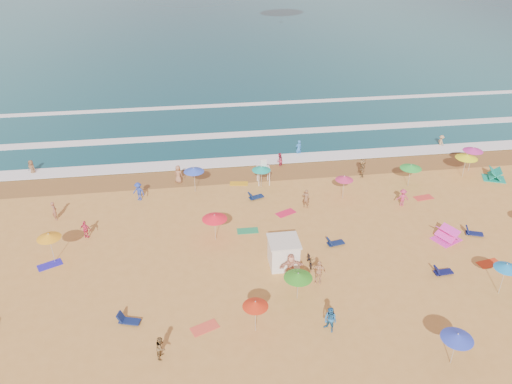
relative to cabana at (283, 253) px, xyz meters
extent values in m
plane|color=gold|center=(-3.44, 2.27, -1.00)|extent=(220.00, 220.00, 0.00)
cube|color=#0C4756|center=(-3.44, 86.27, -1.00)|extent=(220.00, 140.00, 0.18)
plane|color=olive|center=(-3.44, 14.77, -0.99)|extent=(220.00, 220.00, 0.00)
cube|color=white|center=(-3.44, 17.27, -0.90)|extent=(200.00, 2.20, 0.05)
cube|color=white|center=(-3.44, 24.27, -0.90)|extent=(200.00, 1.60, 0.05)
cube|color=white|center=(-3.44, 34.27, -0.90)|extent=(200.00, 1.20, 0.05)
cube|color=white|center=(0.00, 0.00, 0.00)|extent=(2.00, 2.00, 2.00)
cube|color=silver|center=(0.00, 0.00, 1.06)|extent=(2.20, 2.20, 0.12)
imported|color=black|center=(1.90, -0.30, -0.57)|extent=(0.69, 1.68, 0.87)
cone|color=#1989DB|center=(13.79, -5.10, 1.28)|extent=(1.57, 1.57, 0.35)
cone|color=blue|center=(-5.96, 11.82, 1.22)|extent=(1.82, 1.82, 0.35)
cone|color=#15B099|center=(0.16, 11.78, 0.94)|extent=(1.71, 1.71, 0.35)
cone|color=green|center=(13.76, 10.04, 1.03)|extent=(1.97, 1.97, 0.35)
cone|color=#D12E65|center=(7.07, 8.72, 1.03)|extent=(1.58, 1.58, 0.35)
cone|color=blue|center=(7.76, -10.24, 1.07)|extent=(1.79, 1.79, 0.35)
cone|color=#D12E9B|center=(20.97, 12.21, 1.33)|extent=(1.91, 1.91, 0.35)
cone|color=green|center=(0.24, -3.69, 0.91)|extent=(1.88, 1.88, 0.35)
cone|color=#FF1A2F|center=(-4.65, 3.90, 1.06)|extent=(1.94, 1.94, 0.35)
cone|color=#FBFF1A|center=(19.75, 11.12, 1.15)|extent=(2.07, 2.07, 0.35)
cone|color=red|center=(-2.90, -6.19, 1.14)|extent=(1.57, 1.57, 0.35)
cone|color=#F8A41A|center=(-16.52, 2.63, 1.31)|extent=(1.71, 1.71, 0.35)
cube|color=navy|center=(-10.57, -4.50, -0.83)|extent=(1.41, 0.91, 0.34)
cube|color=#0F1F4F|center=(4.47, 1.83, -0.83)|extent=(1.38, 0.80, 0.34)
cube|color=#0F134B|center=(11.03, -2.66, -0.83)|extent=(1.34, 0.65, 0.34)
cube|color=#101951|center=(15.71, 1.57, -0.83)|extent=(1.41, 0.98, 0.34)
cube|color=navy|center=(-0.59, 9.70, -0.83)|extent=(1.41, 0.98, 0.34)
cube|color=#271FC3|center=(-16.81, 2.29, -0.98)|extent=(1.90, 1.51, 0.03)
cube|color=gold|center=(-1.84, 12.68, -0.98)|extent=(1.81, 1.11, 0.03)
cube|color=#F24F38|center=(-5.97, -5.56, -0.98)|extent=(1.90, 1.45, 0.03)
cube|color=#E21C48|center=(1.54, 6.93, -0.98)|extent=(1.90, 1.51, 0.03)
cube|color=#238E56|center=(-2.01, 4.69, -0.98)|extent=(1.71, 0.89, 0.03)
cube|color=red|center=(14.92, -2.00, -0.98)|extent=(1.82, 1.14, 0.03)
cube|color=#E43D35|center=(14.30, 7.76, -0.98)|extent=(1.81, 1.10, 0.03)
imported|color=#243DA8|center=(-10.92, 10.93, -0.13)|extent=(1.29, 1.11, 1.73)
imported|color=tan|center=(0.25, -1.39, -0.06)|extent=(1.78, 0.71, 1.87)
imported|color=#2871BF|center=(5.12, 18.36, -0.33)|extent=(0.78, 0.64, 1.83)
imported|color=#236AA6|center=(1.59, -6.83, -0.13)|extent=(1.04, 1.08, 1.75)
imported|color=#DA365C|center=(-14.66, 5.53, -0.24)|extent=(0.96, 0.67, 1.52)
imported|color=brown|center=(-21.59, 17.61, -0.42)|extent=(0.97, 0.88, 1.66)
imported|color=tan|center=(2.01, -2.27, -0.11)|extent=(1.14, 0.79, 1.79)
imported|color=#945944|center=(-17.62, 8.66, -0.17)|extent=(0.60, 0.71, 1.66)
imported|color=#A46D4C|center=(-7.44, 13.78, -0.13)|extent=(1.02, 0.92, 1.74)
imported|color=#C3305F|center=(11.79, 6.77, -0.21)|extent=(1.09, 0.70, 1.59)
imported|color=brown|center=(-8.53, -7.49, -0.25)|extent=(0.73, 0.85, 1.50)
imported|color=#9D7948|center=(10.11, 12.57, -0.06)|extent=(0.99, 1.83, 1.88)
imported|color=#B42D4C|center=(2.63, 15.99, -0.46)|extent=(0.96, 0.98, 1.59)
imported|color=tan|center=(20.95, 18.22, -0.50)|extent=(0.64, 1.02, 1.51)
imported|color=brown|center=(3.43, 7.63, -0.12)|extent=(0.76, 0.66, 1.75)
camera|label=1|loc=(-5.99, -28.42, 21.46)|focal=35.00mm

